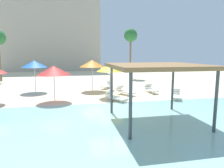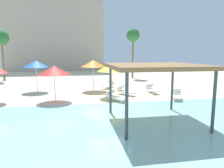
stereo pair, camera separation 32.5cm
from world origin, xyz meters
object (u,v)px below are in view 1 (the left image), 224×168
(beach_umbrella_orange_1, at_px, (92,64))
(palm_tree_1, at_px, (131,37))
(beach_umbrella_yellow_2, at_px, (110,68))
(beach_umbrella_blue_6, at_px, (34,64))
(lounge_chair_2, at_px, (151,89))
(beach_umbrella_red_4, at_px, (54,70))
(lounge_chair_5, at_px, (115,97))
(lounge_chair_4, at_px, (125,91))
(shade_pavilion, at_px, (157,68))
(lounge_chair_0, at_px, (176,95))
(lounge_chair_1, at_px, (107,85))

(beach_umbrella_orange_1, height_order, palm_tree_1, palm_tree_1)
(beach_umbrella_orange_1, xyz_separation_m, palm_tree_1, (6.54, 9.51, 3.39))
(beach_umbrella_yellow_2, distance_m, palm_tree_1, 14.23)
(beach_umbrella_blue_6, bearing_deg, lounge_chair_2, -13.92)
(beach_umbrella_red_4, xyz_separation_m, lounge_chair_2, (8.21, 1.78, -1.93))
(beach_umbrella_blue_6, xyz_separation_m, lounge_chair_5, (6.38, -5.16, -2.21))
(beach_umbrella_yellow_2, distance_m, lounge_chair_4, 2.48)
(shade_pavilion, distance_m, beach_umbrella_red_4, 7.90)
(beach_umbrella_yellow_2, xyz_separation_m, palm_tree_1, (5.41, 12.66, 3.59))
(shade_pavilion, relative_size, palm_tree_1, 0.63)
(beach_umbrella_yellow_2, bearing_deg, lounge_chair_0, -22.05)
(beach_umbrella_orange_1, relative_size, lounge_chair_2, 1.50)
(lounge_chair_2, relative_size, lounge_chair_4, 0.99)
(beach_umbrella_orange_1, xyz_separation_m, lounge_chair_5, (1.17, -4.80, -2.22))
(shade_pavilion, xyz_separation_m, lounge_chair_2, (2.82, 7.54, -2.42))
(beach_umbrella_orange_1, xyz_separation_m, lounge_chair_2, (5.05, -2.18, -2.22))
(lounge_chair_1, bearing_deg, beach_umbrella_yellow_2, 26.19)
(lounge_chair_0, distance_m, lounge_chair_5, 4.78)
(beach_umbrella_orange_1, xyz_separation_m, beach_umbrella_red_4, (-3.17, -3.96, -0.29))
(beach_umbrella_red_4, bearing_deg, beach_umbrella_blue_6, 115.30)
(beach_umbrella_red_4, xyz_separation_m, palm_tree_1, (9.71, 13.48, 3.68))
(shade_pavilion, distance_m, beach_umbrella_blue_6, 12.53)
(beach_umbrella_orange_1, height_order, beach_umbrella_yellow_2, beach_umbrella_orange_1)
(shade_pavilion, relative_size, lounge_chair_4, 2.32)
(shade_pavilion, relative_size, beach_umbrella_red_4, 1.73)
(beach_umbrella_red_4, relative_size, beach_umbrella_blue_6, 0.91)
(shade_pavilion, height_order, beach_umbrella_blue_6, shade_pavilion)
(shade_pavilion, xyz_separation_m, beach_umbrella_yellow_2, (-1.10, 6.57, -0.40))
(shade_pavilion, distance_m, lounge_chair_2, 8.40)
(shade_pavilion, relative_size, lounge_chair_0, 2.28)
(beach_umbrella_blue_6, bearing_deg, palm_tree_1, 37.92)
(lounge_chair_5, bearing_deg, beach_umbrella_orange_1, 162.38)
(beach_umbrella_red_4, bearing_deg, lounge_chair_4, 13.10)
(beach_umbrella_yellow_2, relative_size, beach_umbrella_blue_6, 0.93)
(beach_umbrella_yellow_2, bearing_deg, lounge_chair_2, 13.86)
(shade_pavilion, height_order, beach_umbrella_orange_1, shade_pavilion)
(beach_umbrella_blue_6, relative_size, lounge_chair_2, 1.49)
(lounge_chair_1, distance_m, lounge_chair_4, 3.75)
(beach_umbrella_orange_1, height_order, lounge_chair_2, beach_umbrella_orange_1)
(lounge_chair_2, bearing_deg, shade_pavilion, -22.96)
(palm_tree_1, bearing_deg, lounge_chair_1, -120.01)
(lounge_chair_0, distance_m, lounge_chair_2, 3.05)
(beach_umbrella_red_4, bearing_deg, shade_pavilion, -46.85)
(lounge_chair_2, height_order, lounge_chair_5, same)
(lounge_chair_0, bearing_deg, lounge_chair_1, -119.41)
(beach_umbrella_yellow_2, height_order, lounge_chair_1, beach_umbrella_yellow_2)
(beach_umbrella_yellow_2, distance_m, beach_umbrella_red_4, 4.38)
(beach_umbrella_blue_6, bearing_deg, lounge_chair_4, -21.40)
(lounge_chair_1, relative_size, lounge_chair_5, 0.99)
(lounge_chair_2, distance_m, lounge_chair_5, 4.68)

